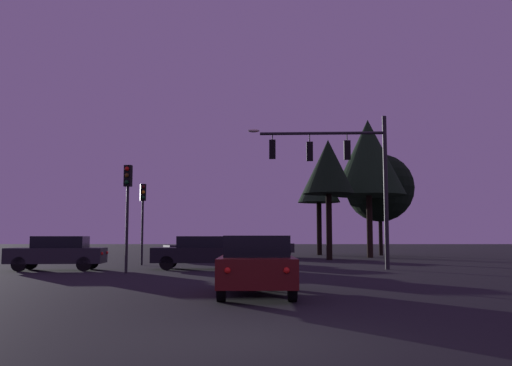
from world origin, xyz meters
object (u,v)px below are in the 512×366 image
object	(u,v)px
traffic_signal_mast_arm	(341,164)
car_crossing_right	(200,252)
traffic_light_corner_right	(127,196)
car_parked_lot	(265,246)
tree_left_far	(318,182)
car_crossing_left	(57,252)
car_far_lane	(199,248)
tree_right_cluster	(328,168)
tree_center_horizon	(368,158)
car_nearside_lane	(256,264)
traffic_light_corner_left	(142,207)
tree_behind_sign	(379,188)

from	to	relation	value
traffic_signal_mast_arm	car_crossing_right	distance (m)	7.74
traffic_light_corner_right	car_parked_lot	distance (m)	18.61
traffic_signal_mast_arm	tree_left_far	size ratio (longest dim) A/B	0.90
car_crossing_left	car_crossing_right	size ratio (longest dim) A/B	0.96
car_parked_lot	car_far_lane	bearing A→B (deg)	-121.82
traffic_light_corner_right	car_crossing_left	world-z (taller)	traffic_light_corner_right
traffic_signal_mast_arm	tree_right_cluster	world-z (taller)	tree_right_cluster
car_parked_lot	tree_center_horizon	bearing A→B (deg)	-1.87
traffic_signal_mast_arm	tree_left_far	bearing A→B (deg)	86.57
traffic_light_corner_right	car_nearside_lane	xyz separation A→B (m)	(5.40, -8.76, -2.38)
traffic_light_corner_left	car_nearside_lane	bearing A→B (deg)	-68.32
tree_center_horizon	tree_behind_sign	bearing A→B (deg)	69.16
traffic_signal_mast_arm	tree_left_far	xyz separation A→B (m)	(1.22, 20.37, 1.17)
car_far_lane	car_nearside_lane	bearing A→B (deg)	-80.07
traffic_light_corner_right	tree_behind_sign	bearing A→B (deg)	55.02
car_parked_lot	traffic_light_corner_left	bearing A→B (deg)	-121.85
tree_left_far	tree_center_horizon	xyz separation A→B (m)	(2.99, -5.84, 1.20)
car_parked_lot	tree_center_horizon	size ratio (longest dim) A/B	0.45
traffic_light_corner_right	tree_behind_sign	distance (m)	27.16
car_nearside_lane	car_crossing_right	xyz separation A→B (m)	(-2.57, 11.51, -0.00)
car_far_lane	tree_right_cluster	xyz separation A→B (m)	(8.17, 2.38, 5.24)
car_nearside_lane	car_crossing_left	xyz separation A→B (m)	(-8.90, 10.63, -0.00)
car_crossing_right	car_far_lane	xyz separation A→B (m)	(-0.85, 8.04, 0.00)
tree_right_cluster	traffic_light_corner_right	bearing A→B (deg)	-127.63
car_crossing_right	traffic_light_corner_left	bearing A→B (deg)	132.87
traffic_light_corner_left	car_far_lane	distance (m)	5.51
traffic_signal_mast_arm	car_nearside_lane	world-z (taller)	traffic_signal_mast_arm
tree_right_cluster	tree_left_far	bearing A→B (deg)	87.26
car_far_lane	tree_left_far	world-z (taller)	tree_left_far
car_far_lane	tree_left_far	xyz separation A→B (m)	(8.65, 12.23, 5.27)
traffic_light_corner_left	car_crossing_left	xyz separation A→B (m)	(-2.82, -4.66, -2.27)
traffic_signal_mast_arm	tree_behind_sign	world-z (taller)	tree_behind_sign
traffic_light_corner_left	tree_center_horizon	size ratio (longest dim) A/B	0.43
car_far_lane	traffic_light_corner_right	bearing A→B (deg)	-100.38
car_crossing_right	tree_right_cluster	size ratio (longest dim) A/B	0.57
car_nearside_lane	car_far_lane	xyz separation A→B (m)	(-3.42, 19.55, -0.00)
tree_behind_sign	tree_right_cluster	bearing A→B (deg)	-120.78
traffic_signal_mast_arm	traffic_light_corner_right	size ratio (longest dim) A/B	1.59
car_crossing_right	car_far_lane	distance (m)	8.09
car_crossing_left	tree_center_horizon	distance (m)	23.86
traffic_light_corner_right	tree_left_far	distance (m)	25.51
tree_center_horizon	traffic_light_corner_left	bearing A→B (deg)	-143.29
tree_right_cluster	traffic_signal_mast_arm	bearing A→B (deg)	-94.08
car_parked_lot	car_crossing_right	bearing A→B (deg)	-102.54
car_crossing_left	tree_right_cluster	size ratio (longest dim) A/B	0.55
car_parked_lot	tree_center_horizon	world-z (taller)	tree_center_horizon
traffic_light_corner_left	car_parked_lot	world-z (taller)	traffic_light_corner_left
traffic_signal_mast_arm	car_parked_lot	bearing A→B (deg)	102.61
car_parked_lot	tree_center_horizon	xyz separation A→B (m)	(7.52, -0.25, 6.47)
car_far_lane	tree_center_horizon	xyz separation A→B (m)	(11.64, 6.39, 6.47)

